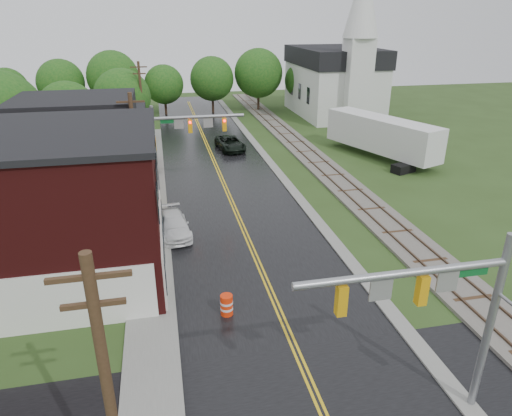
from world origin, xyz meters
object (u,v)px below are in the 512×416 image
object	(u,v)px
traffic_signal_far	(181,133)
suv_dark	(230,143)
construction_barrel	(227,305)
brick_building	(22,211)
tree_left_c	(70,113)
utility_pole_c	(142,101)
pickup_white	(174,225)
utility_pole_b	(136,156)
traffic_signal_near	(440,301)
utility_pole_a	(110,406)
semi_trailer	(382,135)
tree_left_b	(0,119)
tree_left_e	(124,98)
church	(337,75)

from	to	relation	value
traffic_signal_far	suv_dark	world-z (taller)	traffic_signal_far
suv_dark	construction_barrel	distance (m)	29.75
brick_building	tree_left_c	distance (m)	24.94
utility_pole_c	pickup_white	bearing A→B (deg)	-85.16
utility_pole_b	brick_building	bearing A→B (deg)	-129.07
traffic_signal_near	utility_pole_a	bearing A→B (deg)	-168.98
semi_trailer	brick_building	bearing A→B (deg)	-148.82
traffic_signal_near	traffic_signal_far	bearing A→B (deg)	105.52
utility_pole_b	suv_dark	distance (m)	19.56
traffic_signal_far	utility_pole_a	distance (m)	27.20
traffic_signal_near	utility_pole_a	distance (m)	10.47
tree_left_b	semi_trailer	bearing A→B (deg)	1.45
tree_left_e	semi_trailer	size ratio (longest dim) A/B	0.61
traffic_signal_near	suv_dark	size ratio (longest dim) A/B	1.38
pickup_white	brick_building	bearing A→B (deg)	-158.63
traffic_signal_far	tree_left_b	world-z (taller)	tree_left_b
utility_pole_b	tree_left_c	world-z (taller)	utility_pole_b
tree_left_b	construction_barrel	distance (m)	27.59
tree_left_c	traffic_signal_far	bearing A→B (deg)	-51.18
utility_pole_c	traffic_signal_near	bearing A→B (deg)	-76.26
utility_pole_b	tree_left_b	distance (m)	14.87
tree_left_b	utility_pole_a	bearing A→B (deg)	-70.90
church	utility_pole_c	distance (m)	28.54
traffic_signal_near	utility_pole_a	size ratio (longest dim) A/B	0.82
church	tree_left_c	size ratio (longest dim) A/B	2.61
utility_pole_b	construction_barrel	xyz separation A→B (m)	(4.23, -12.48, -4.18)
brick_building	traffic_signal_near	bearing A→B (deg)	-39.17
traffic_signal_near	utility_pole_c	bearing A→B (deg)	103.74
tree_left_b	pickup_white	xyz separation A→B (m)	(13.16, -12.82, -5.04)
tree_left_b	pickup_white	distance (m)	19.05
tree_left_c	suv_dark	size ratio (longest dim) A/B	1.44
utility_pole_b	tree_left_e	xyz separation A→B (m)	(-2.05, 23.90, 0.09)
utility_pole_b	tree_left_e	world-z (taller)	utility_pole_b
traffic_signal_near	pickup_white	distance (m)	19.41
semi_trailer	utility_pole_a	bearing A→B (deg)	-125.86
tree_left_b	church	bearing A→B (deg)	29.99
suv_dark	semi_trailer	distance (m)	15.94
tree_left_b	tree_left_c	bearing A→B (deg)	63.44
utility_pole_c	construction_barrel	distance (m)	34.99
tree_left_e	construction_barrel	world-z (taller)	tree_left_e
utility_pole_b	tree_left_e	size ratio (longest dim) A/B	1.10
construction_barrel	utility_pole_a	bearing A→B (deg)	-113.96
traffic_signal_far	construction_barrel	bearing A→B (deg)	-87.06
brick_building	pickup_white	size ratio (longest dim) A/B	3.06
tree_left_e	utility_pole_b	bearing A→B (deg)	-85.10
traffic_signal_far	construction_barrel	distance (m)	18.06
brick_building	tree_left_c	size ratio (longest dim) A/B	1.87
traffic_signal_near	semi_trailer	size ratio (longest dim) A/B	0.55
utility_pole_b	pickup_white	size ratio (longest dim) A/B	1.93
church	pickup_white	size ratio (longest dim) A/B	4.28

